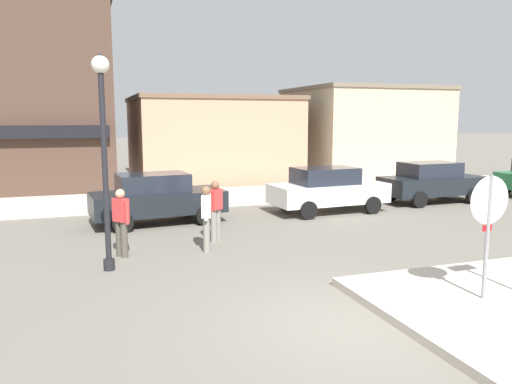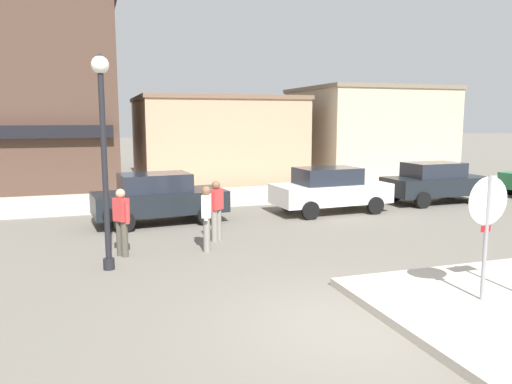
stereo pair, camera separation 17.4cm
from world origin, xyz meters
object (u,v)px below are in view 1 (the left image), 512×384
(pedestrian_crossing_near, at_px, (206,216))
(pedestrian_crossing_far, at_px, (215,209))
(parked_car_second, at_px, (327,189))
(lamp_post, at_px, (103,132))
(pedestrian_kerb_side, at_px, (121,221))
(parked_car_nearest, at_px, (157,198))
(parked_car_third, at_px, (431,182))
(stop_sign, at_px, (488,221))

(pedestrian_crossing_near, xyz_separation_m, pedestrian_crossing_far, (0.46, 0.92, 0.00))
(pedestrian_crossing_far, bearing_deg, parked_car_second, 30.10)
(lamp_post, relative_size, pedestrian_crossing_far, 2.82)
(pedestrian_crossing_near, relative_size, pedestrian_kerb_side, 1.00)
(pedestrian_crossing_far, bearing_deg, parked_car_nearest, 112.93)
(parked_car_second, relative_size, pedestrian_kerb_side, 2.55)
(parked_car_third, bearing_deg, parked_car_nearest, -177.20)
(parked_car_nearest, distance_m, pedestrian_crossing_near, 3.72)
(lamp_post, relative_size, parked_car_nearest, 1.09)
(parked_car_second, relative_size, pedestrian_crossing_near, 2.55)
(parked_car_second, distance_m, pedestrian_kerb_side, 7.93)
(stop_sign, height_order, lamp_post, lamp_post)
(parked_car_nearest, bearing_deg, parked_car_second, -0.28)
(pedestrian_crossing_far, xyz_separation_m, pedestrian_kerb_side, (-2.46, -0.76, 0.00))
(parked_car_third, xyz_separation_m, pedestrian_crossing_far, (-9.41, -3.25, 0.06))
(stop_sign, height_order, parked_car_third, stop_sign)
(parked_car_third, height_order, pedestrian_crossing_near, pedestrian_crossing_near)
(parked_car_second, height_order, pedestrian_kerb_side, pedestrian_kerb_side)
(parked_car_nearest, height_order, pedestrian_crossing_near, pedestrian_crossing_near)
(pedestrian_crossing_far, distance_m, pedestrian_kerb_side, 2.58)
(pedestrian_kerb_side, bearing_deg, parked_car_nearest, 69.50)
(parked_car_nearest, relative_size, pedestrian_kerb_side, 2.58)
(stop_sign, xyz_separation_m, lamp_post, (-6.01, 4.29, 1.44))
(stop_sign, relative_size, pedestrian_crossing_far, 1.43)
(parked_car_nearest, xyz_separation_m, pedestrian_kerb_side, (-1.31, -3.50, 0.06))
(parked_car_nearest, relative_size, parked_car_third, 1.03)
(stop_sign, distance_m, lamp_post, 7.52)
(pedestrian_crossing_near, bearing_deg, parked_car_third, 22.90)
(lamp_post, xyz_separation_m, parked_car_second, (7.47, 4.45, -2.15))
(stop_sign, relative_size, pedestrian_kerb_side, 1.43)
(parked_car_third, bearing_deg, pedestrian_crossing_near, -157.10)
(stop_sign, bearing_deg, pedestrian_crossing_far, 117.97)
(lamp_post, height_order, parked_car_nearest, lamp_post)
(parked_car_second, xyz_separation_m, pedestrian_crossing_far, (-4.67, -2.71, 0.06))
(stop_sign, bearing_deg, lamp_post, 144.50)
(stop_sign, distance_m, pedestrian_crossing_near, 6.33)
(parked_car_nearest, height_order, parked_car_second, same)
(stop_sign, distance_m, parked_car_third, 11.19)
(lamp_post, bearing_deg, pedestrian_kerb_side, 70.74)
(lamp_post, xyz_separation_m, pedestrian_kerb_side, (0.34, 0.99, -2.09))
(lamp_post, height_order, pedestrian_crossing_near, lamp_post)
(stop_sign, relative_size, parked_car_third, 0.57)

